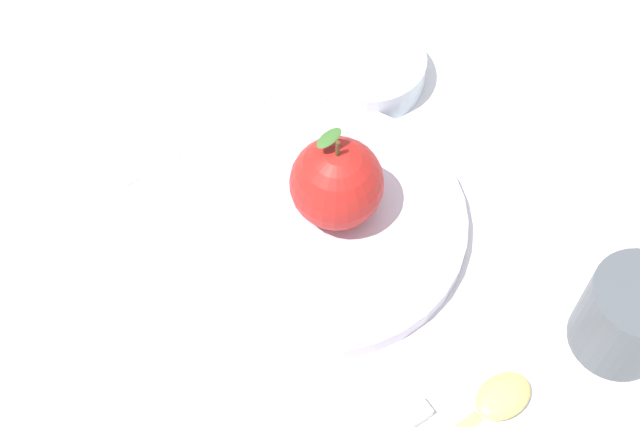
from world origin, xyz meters
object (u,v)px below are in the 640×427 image
Objects in this scene: dinner_plate at (320,220)px; cup at (630,314)px; apple at (337,183)px; side_bowl at (368,66)px; knife at (432,404)px; linen_napkin at (172,103)px; spoon at (487,408)px.

cup reaches higher than dinner_plate.
side_bowl is (0.10, -0.13, -0.04)m from apple.
knife is (-0.27, 0.19, -0.02)m from side_bowl.
cup is (-0.23, -0.09, -0.01)m from apple.
linen_napkin is at bearing -5.09° from knife.
spoon is at bearing 151.41° from side_bowl.
side_bowl is at bearing -57.44° from dinner_plate.
dinner_plate is at bearing -176.35° from linen_napkin.
knife reaches higher than linen_napkin.
linen_napkin is at bearing -0.74° from spoon.
apple reaches higher than knife.
linen_napkin is (0.10, 0.16, -0.02)m from side_bowl.
apple is (-0.00, -0.01, 0.05)m from dinner_plate.
knife is (-0.17, 0.06, -0.05)m from apple.
dinner_plate is 2.69× the size of apple.
cup is 0.39× the size of knife.
cup is 0.17m from knife.
linen_napkin is at bearing 3.65° from dinner_plate.
spoon is at bearing 175.14° from dinner_plate.
apple reaches higher than spoon.
cup is at bearing -159.04° from apple.
side_bowl is 1.42× the size of cup.
apple is 0.21m from spoon.
spoon reaches higher than knife.
cup is at bearing -111.69° from knife.
spoon is (-0.21, 0.02, -0.00)m from dinner_plate.
dinner_plate is 1.59× the size of spoon.
spoon is at bearing 179.26° from linen_napkin.
linen_napkin is at bearing 57.31° from side_bowl.
cup reaches higher than linen_napkin.
apple is 1.20× the size of cup.
knife is at bearing 144.61° from side_bowl.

